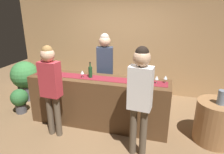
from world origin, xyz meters
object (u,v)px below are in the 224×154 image
at_px(wine_bottle_amber, 135,77).
at_px(wine_glass_far_end, 157,78).
at_px(customer_sipping, 140,92).
at_px(potted_plant_small, 20,99).
at_px(wine_bottle_clear, 43,68).
at_px(potted_plant_tall, 25,78).
at_px(wine_glass_near_customer, 166,78).
at_px(bartender, 105,64).
at_px(vase_on_side_table, 222,97).
at_px(wine_bottle_green, 90,72).
at_px(round_side_table, 215,122).
at_px(wine_glass_mid_counter, 82,72).
at_px(customer_browsing, 51,83).

distance_m(wine_bottle_amber, wine_glass_far_end, 0.37).
relative_size(customer_sipping, potted_plant_small, 3.16).
relative_size(wine_glass_far_end, potted_plant_small, 0.26).
distance_m(wine_bottle_clear, potted_plant_tall, 1.30).
relative_size(customer_sipping, potted_plant_tall, 1.76).
distance_m(wine_glass_near_customer, bartender, 1.37).
height_order(wine_bottle_clear, vase_on_side_table, wine_bottle_clear).
bearing_deg(wine_bottle_green, wine_bottle_clear, -177.39).
xyz_separation_m(customer_sipping, round_side_table, (1.23, 0.70, -0.71)).
distance_m(wine_glass_mid_counter, customer_browsing, 0.64).
bearing_deg(wine_glass_mid_counter, round_side_table, 1.39).
height_order(wine_bottle_amber, wine_bottle_clear, same).
bearing_deg(wine_glass_far_end, customer_browsing, -161.30).
distance_m(wine_glass_far_end, round_side_table, 1.25).
relative_size(wine_glass_far_end, bartender, 0.08).
bearing_deg(wine_bottle_clear, wine_glass_mid_counter, -0.34).
height_order(bartender, potted_plant_small, bartender).
height_order(bartender, round_side_table, bartender).
distance_m(wine_bottle_clear, wine_glass_far_end, 2.23).
bearing_deg(round_side_table, wine_glass_mid_counter, -178.61).
bearing_deg(wine_bottle_clear, wine_glass_near_customer, 2.74).
bearing_deg(wine_glass_mid_counter, vase_on_side_table, -0.14).
xyz_separation_m(bartender, potted_plant_small, (-1.78, -0.63, -0.76)).
height_order(wine_bottle_amber, bartender, bartender).
xyz_separation_m(wine_glass_near_customer, vase_on_side_table, (0.90, -0.12, -0.21)).
bearing_deg(wine_bottle_green, wine_glass_far_end, 0.42).
relative_size(wine_bottle_clear, customer_sipping, 0.17).
bearing_deg(bartender, wine_glass_mid_counter, 54.92).
relative_size(wine_bottle_clear, potted_plant_small, 0.55).
relative_size(wine_glass_near_customer, wine_glass_mid_counter, 1.00).
bearing_deg(potted_plant_small, customer_sipping, -13.34).
distance_m(wine_glass_far_end, customer_sipping, 0.73).
bearing_deg(potted_plant_small, customer_browsing, -24.02).
height_order(wine_glass_mid_counter, round_side_table, wine_glass_mid_counter).
bearing_deg(bartender, wine_bottle_amber, 127.13).
distance_m(wine_glass_near_customer, customer_sipping, 0.84).
bearing_deg(wine_bottle_amber, wine_bottle_clear, -179.80).
bearing_deg(vase_on_side_table, customer_sipping, -152.60).
relative_size(customer_browsing, vase_on_side_table, 6.91).
xyz_separation_m(wine_bottle_clear, vase_on_side_table, (3.28, -0.01, -0.22)).
distance_m(wine_glass_mid_counter, potted_plant_tall, 2.04).
height_order(wine_bottle_green, potted_plant_tall, wine_bottle_green).
bearing_deg(round_side_table, wine_glass_near_customer, 176.11).
xyz_separation_m(wine_bottle_clear, bartender, (1.11, 0.63, 0.00)).
height_order(customer_browsing, vase_on_side_table, customer_browsing).
bearing_deg(customer_browsing, wine_bottle_green, 52.99).
bearing_deg(customer_sipping, round_side_table, 35.70).
height_order(wine_bottle_green, customer_sipping, customer_sipping).
xyz_separation_m(wine_glass_near_customer, wine_glass_far_end, (-0.15, -0.06, 0.00)).
height_order(customer_sipping, potted_plant_small, customer_sipping).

